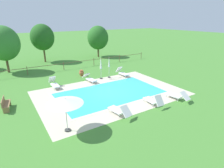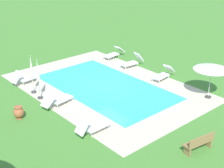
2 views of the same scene
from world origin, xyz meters
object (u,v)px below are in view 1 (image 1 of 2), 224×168
(sun_lounger_north_mid, at_px, (119,110))
(terracotta_urn_near_fence, at_px, (81,73))
(sun_lounger_north_far, at_px, (90,79))
(sun_lounger_north_end, at_px, (153,100))
(sun_lounger_south_mid, at_px, (177,95))
(tree_west_mid, at_px, (98,38))
(patio_umbrella_closed_row_mid_west, at_px, (101,65))
(patio_umbrella_closed_row_west, at_px, (109,64))
(sun_lounger_north_near_steps, at_px, (54,84))
(patio_umbrella_open_foreground, at_px, (65,101))
(wooden_bench_lawn_side, at_px, (5,104))
(tree_far_west, at_px, (42,37))
(tree_east_mid, at_px, (3,43))
(sun_lounger_south_near_corner, at_px, (122,73))

(sun_lounger_north_mid, bearing_deg, terracotta_urn_near_fence, 81.66)
(sun_lounger_north_far, height_order, terracotta_urn_near_fence, sun_lounger_north_far)
(sun_lounger_north_end, distance_m, sun_lounger_south_mid, 2.41)
(terracotta_urn_near_fence, relative_size, tree_west_mid, 0.14)
(sun_lounger_north_end, height_order, patio_umbrella_closed_row_mid_west, patio_umbrella_closed_row_mid_west)
(patio_umbrella_closed_row_west, bearing_deg, sun_lounger_north_near_steps, 178.79)
(sun_lounger_south_mid, relative_size, patio_umbrella_closed_row_mid_west, 0.82)
(sun_lounger_north_mid, xyz_separation_m, sun_lounger_north_end, (3.12, -0.09, 0.01))
(sun_lounger_north_far, bearing_deg, patio_umbrella_closed_row_mid_west, 11.02)
(patio_umbrella_open_foreground, bearing_deg, wooden_bench_lawn_side, 119.99)
(wooden_bench_lawn_side, bearing_deg, sun_lounger_north_far, 16.31)
(patio_umbrella_open_foreground, xyz_separation_m, tree_far_west, (3.27, 19.42, 1.74))
(terracotta_urn_near_fence, height_order, tree_east_mid, tree_east_mid)
(terracotta_urn_near_fence, bearing_deg, sun_lounger_north_mid, -98.34)
(sun_lounger_north_end, bearing_deg, tree_west_mid, 74.37)
(sun_lounger_north_mid, xyz_separation_m, wooden_bench_lawn_side, (-6.56, 5.17, 0.08))
(sun_lounger_south_mid, relative_size, terracotta_urn_near_fence, 2.88)
(sun_lounger_north_far, distance_m, terracotta_urn_near_fence, 2.38)
(sun_lounger_north_far, xyz_separation_m, terracotta_urn_near_fence, (0.09, 2.38, 0.01))
(sun_lounger_north_far, distance_m, tree_far_west, 12.62)
(sun_lounger_north_end, xyz_separation_m, patio_umbrella_open_foreground, (-6.77, 0.21, 1.55))
(sun_lounger_south_mid, relative_size, tree_east_mid, 0.36)
(sun_lounger_south_near_corner, bearing_deg, sun_lounger_north_end, -107.64)
(sun_lounger_north_mid, relative_size, sun_lounger_south_near_corner, 1.06)
(sun_lounger_north_near_steps, relative_size, tree_east_mid, 0.33)
(wooden_bench_lawn_side, xyz_separation_m, tree_east_mid, (0.98, 10.92, 3.08))
(terracotta_urn_near_fence, distance_m, tree_far_west, 10.39)
(sun_lounger_north_end, bearing_deg, terracotta_urn_near_fence, 99.53)
(patio_umbrella_closed_row_mid_west, bearing_deg, terracotta_urn_near_fence, 124.60)
(sun_lounger_north_mid, height_order, patio_umbrella_open_foreground, patio_umbrella_open_foreground)
(sun_lounger_north_near_steps, relative_size, sun_lounger_south_near_corner, 0.97)
(sun_lounger_north_mid, distance_m, sun_lounger_north_far, 7.61)
(sun_lounger_north_far, xyz_separation_m, patio_umbrella_closed_row_mid_west, (1.52, 0.30, 1.23))
(patio_umbrella_closed_row_west, relative_size, terracotta_urn_near_fence, 3.42)
(sun_lounger_south_near_corner, height_order, tree_far_west, tree_far_west)
(sun_lounger_north_near_steps, height_order, tree_west_mid, tree_west_mid)
(wooden_bench_lawn_side, relative_size, tree_west_mid, 0.30)
(sun_lounger_north_far, relative_size, patio_umbrella_closed_row_mid_west, 0.84)
(patio_umbrella_closed_row_mid_west, bearing_deg, tree_west_mid, 63.26)
(sun_lounger_north_near_steps, xyz_separation_m, sun_lounger_south_mid, (7.78, -8.20, -0.02))
(patio_umbrella_closed_row_west, height_order, tree_east_mid, tree_east_mid)
(sun_lounger_north_end, height_order, patio_umbrella_open_foreground, patio_umbrella_open_foreground)
(sun_lounger_south_mid, height_order, terracotta_urn_near_fence, sun_lounger_south_mid)
(wooden_bench_lawn_side, distance_m, tree_east_mid, 11.39)
(patio_umbrella_open_foreground, bearing_deg, patio_umbrella_closed_row_west, 45.17)
(patio_umbrella_closed_row_mid_west, bearing_deg, patio_umbrella_open_foreground, -130.44)
(patio_umbrella_closed_row_mid_west, xyz_separation_m, terracotta_urn_near_fence, (-1.44, 2.08, -1.22))
(sun_lounger_north_near_steps, distance_m, patio_umbrella_closed_row_west, 6.24)
(sun_lounger_north_far, distance_m, patio_umbrella_closed_row_mid_west, 1.98)
(tree_far_west, xyz_separation_m, tree_west_mid, (8.74, -0.87, -0.46))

